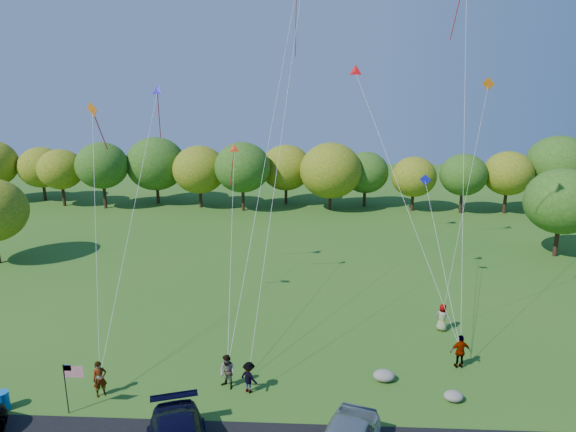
# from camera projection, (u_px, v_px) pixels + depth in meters

# --- Properties ---
(ground) EXTENTS (140.00, 140.00, 0.00)m
(ground) POSITION_uv_depth(u_px,v_px,m) (234.00, 408.00, 23.34)
(ground) COLOR #2C611B
(ground) RESTS_ON ground
(treeline) EXTENTS (78.20, 28.07, 8.49)m
(treeline) POSITION_uv_depth(u_px,v_px,m) (276.00, 170.00, 56.93)
(treeline) COLOR #3C2415
(treeline) RESTS_ON ground
(flyer_a) EXTENTS (0.77, 0.71, 1.76)m
(flyer_a) POSITION_uv_depth(u_px,v_px,m) (100.00, 379.00, 24.07)
(flyer_a) COLOR #4C4C59
(flyer_a) RESTS_ON ground
(flyer_b) EXTENTS (1.06, 1.00, 1.72)m
(flyer_b) POSITION_uv_depth(u_px,v_px,m) (227.00, 372.00, 24.68)
(flyer_b) COLOR #4C4C59
(flyer_b) RESTS_ON ground
(flyer_c) EXTENTS (1.16, 1.05, 1.56)m
(flyer_c) POSITION_uv_depth(u_px,v_px,m) (249.00, 377.00, 24.38)
(flyer_c) COLOR #4C4C59
(flyer_c) RESTS_ON ground
(flyer_d) EXTENTS (1.10, 0.54, 1.81)m
(flyer_d) POSITION_uv_depth(u_px,v_px,m) (460.00, 351.00, 26.45)
(flyer_d) COLOR #4C4C59
(flyer_d) RESTS_ON ground
(flyer_e) EXTENTS (0.97, 0.84, 1.67)m
(flyer_e) POSITION_uv_depth(u_px,v_px,m) (442.00, 317.00, 30.37)
(flyer_e) COLOR #4C4C59
(flyer_e) RESTS_ON ground
(trash_barrel) EXTENTS (0.58, 0.58, 0.88)m
(trash_barrel) POSITION_uv_depth(u_px,v_px,m) (3.00, 401.00, 23.17)
(trash_barrel) COLOR blue
(trash_barrel) RESTS_ON ground
(flag_assembly) EXTENTS (0.91, 0.59, 2.45)m
(flag_assembly) POSITION_uv_depth(u_px,v_px,m) (70.00, 377.00, 22.53)
(flag_assembly) COLOR black
(flag_assembly) RESTS_ON ground
(boulder_near) EXTENTS (1.09, 0.85, 0.54)m
(boulder_near) POSITION_uv_depth(u_px,v_px,m) (384.00, 376.00, 25.43)
(boulder_near) COLOR #9F948A
(boulder_near) RESTS_ON ground
(boulder_far) EXTENTS (0.90, 0.75, 0.47)m
(boulder_far) POSITION_uv_depth(u_px,v_px,m) (453.00, 396.00, 23.85)
(boulder_far) COLOR gray
(boulder_far) RESTS_ON ground
(kites_aloft) EXTENTS (21.70, 12.64, 18.64)m
(kites_aloft) POSITION_uv_depth(u_px,v_px,m) (314.00, 15.00, 31.83)
(kites_aloft) COLOR #F61B59
(kites_aloft) RESTS_ON ground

